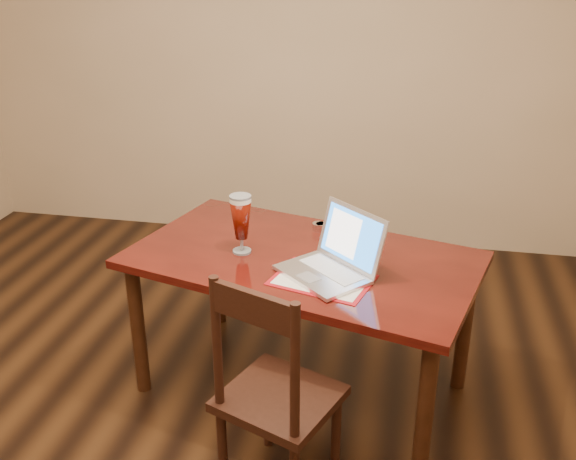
# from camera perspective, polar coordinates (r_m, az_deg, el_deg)

# --- Properties ---
(room_shell) EXTENTS (4.51, 5.01, 2.71)m
(room_shell) POSITION_cam_1_polar(r_m,az_deg,el_deg) (2.04, -15.53, 17.46)
(room_shell) COLOR tan
(room_shell) RESTS_ON ground
(dining_table) EXTENTS (1.68, 1.21, 0.98)m
(dining_table) POSITION_cam_1_polar(r_m,az_deg,el_deg) (2.87, 1.25, -3.70)
(dining_table) COLOR #4C0F0A
(dining_table) RESTS_ON ground
(dining_chair) EXTENTS (0.51, 0.50, 0.95)m
(dining_chair) POSITION_cam_1_polar(r_m,az_deg,el_deg) (2.44, -1.19, -14.53)
(dining_chair) COLOR black
(dining_chair) RESTS_ON ground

